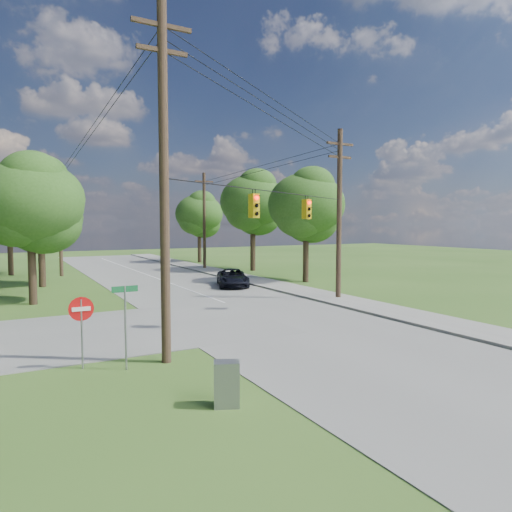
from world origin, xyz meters
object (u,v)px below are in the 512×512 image
pole_ne (339,211)px  pole_north_w (60,219)px  control_cabinet (227,384)px  car_main_north (233,278)px  pole_north_e (204,220)px  pole_sw (164,177)px  do_not_enter_sign (81,316)px

pole_ne → pole_north_w: pole_ne is taller
pole_north_w → control_cabinet: size_ratio=8.49×
pole_north_w → car_main_north: (10.50, -13.82, -4.45)m
pole_north_e → control_cabinet: bearing=-111.4°
pole_sw → do_not_enter_sign: pole_sw is taller
pole_north_e → pole_ne: bearing=-90.0°
pole_north_e → do_not_enter_sign: 33.35m
pole_north_w → control_cabinet: (0.60, -34.00, -4.54)m
pole_sw → pole_north_e: 32.55m
pole_north_e → do_not_enter_sign: bearing=-119.0°
pole_ne → control_cabinet: pole_ne is taller
pole_ne → pole_north_w: 26.03m
pole_north_e → car_main_north: (-3.40, -13.82, -4.45)m
pole_sw → pole_north_w: (-0.40, 29.60, -1.10)m
pole_sw → car_main_north: 19.54m
pole_north_e → car_main_north: size_ratio=2.15×
pole_north_e → pole_north_w: size_ratio=1.00×
control_cabinet → pole_sw: bearing=115.8°
control_cabinet → pole_north_e: bearing=91.8°
pole_north_w → do_not_enter_sign: size_ratio=4.24×
car_main_north → pole_sw: bearing=-102.2°
pole_north_w → pole_north_e: bearing=0.0°
pole_north_e → pole_north_w: 13.90m
pole_north_w → do_not_enter_sign: (-2.21, -29.00, -3.41)m
pole_ne → car_main_north: pole_ne is taller
pole_sw → do_not_enter_sign: 5.24m
pole_north_e → car_main_north: bearing=-103.8°
control_cabinet → do_not_enter_sign: 5.84m
pole_ne → pole_north_w: bearing=122.3°
control_cabinet → car_main_north: bearing=87.1°
pole_sw → control_cabinet: (0.20, -4.40, -5.64)m
pole_sw → car_main_north: (10.10, 15.78, -5.55)m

